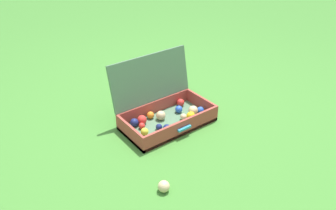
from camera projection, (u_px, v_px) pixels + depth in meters
The scene contains 3 objects.
ground_plane at pixel (171, 117), 2.56m from camera, with size 16.00×16.00×0.00m, color #3D7A2D.
open_suitcase at pixel (164, 109), 2.46m from camera, with size 0.67×0.46×0.47m.
stray_ball_on_grass at pixel (164, 186), 1.87m from camera, with size 0.07×0.07×0.07m, color #D1B784.
Camera 1 is at (-1.32, -1.71, 1.39)m, focal length 35.56 mm.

